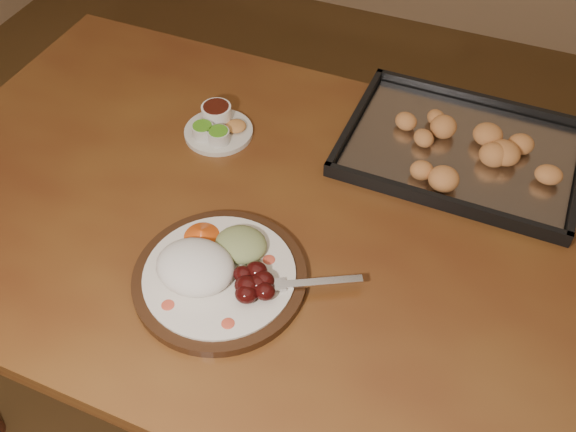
% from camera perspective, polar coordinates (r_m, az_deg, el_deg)
% --- Properties ---
extents(ground, '(4.00, 4.00, 0.00)m').
position_cam_1_polar(ground, '(1.81, 1.36, -16.62)').
color(ground, brown).
rests_on(ground, ground).
extents(dining_table, '(1.51, 0.92, 0.75)m').
position_cam_1_polar(dining_table, '(1.26, -0.19, -3.11)').
color(dining_table, brown).
rests_on(dining_table, ground).
extents(dinner_plate, '(0.38, 0.29, 0.07)m').
position_cam_1_polar(dinner_plate, '(1.08, -6.33, -4.89)').
color(dinner_plate, black).
rests_on(dinner_plate, dining_table).
extents(condiment_saucer, '(0.14, 0.14, 0.05)m').
position_cam_1_polar(condiment_saucer, '(1.35, -6.31, 7.93)').
color(condiment_saucer, silver).
rests_on(condiment_saucer, dining_table).
extents(baking_tray, '(0.47, 0.35, 0.05)m').
position_cam_1_polar(baking_tray, '(1.34, 15.14, 5.90)').
color(baking_tray, black).
rests_on(baking_tray, dining_table).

